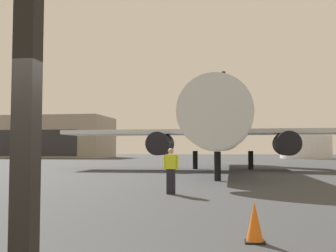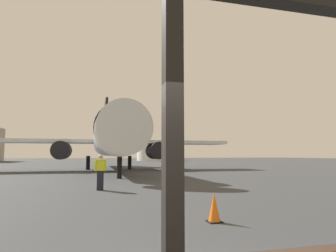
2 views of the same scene
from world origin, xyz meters
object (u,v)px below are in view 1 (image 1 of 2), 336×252
(distant_hangar, at_px, (50,137))
(fuel_storage_tank, at_px, (306,147))
(airplane, at_px, (222,128))
(traffic_cone, at_px, (255,223))
(ground_crew_worker, at_px, (171,170))

(distant_hangar, relative_size, fuel_storage_tank, 2.63)
(airplane, bearing_deg, distant_hangar, 127.71)
(traffic_cone, distance_m, distant_hangar, 85.78)
(traffic_cone, bearing_deg, airplane, 92.54)
(ground_crew_worker, relative_size, traffic_cone, 2.35)
(distant_hangar, bearing_deg, traffic_cone, -62.31)
(fuel_storage_tank, bearing_deg, traffic_cone, -100.66)
(airplane, height_order, distant_hangar, airplane)
(distant_hangar, bearing_deg, airplane, -52.29)
(traffic_cone, height_order, fuel_storage_tank, fuel_storage_tank)
(fuel_storage_tank, bearing_deg, ground_crew_worker, -104.03)
(traffic_cone, bearing_deg, fuel_storage_tank, 79.34)
(airplane, xyz_separation_m, fuel_storage_tank, (15.18, 48.70, -1.26))
(airplane, distance_m, ground_crew_worker, 18.45)
(airplane, xyz_separation_m, traffic_cone, (1.15, -25.86, -3.11))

